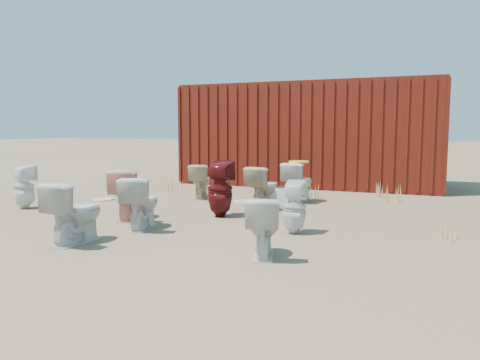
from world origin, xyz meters
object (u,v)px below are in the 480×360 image
at_px(toilet_front_c, 141,203).
at_px(toilet_front_e, 263,226).
at_px(toilet_front_a, 75,212).
at_px(toilet_back_yellowlid, 299,182).
at_px(toilet_front_pink, 130,194).
at_px(toilet_back_beige_right, 264,187).
at_px(shipping_container, 312,135).
at_px(toilet_front_maroon, 220,189).
at_px(loose_tank, 279,198).
at_px(toilet_back_beige_left, 201,181).
at_px(toilet_back_e, 294,207).
at_px(toilet_back_a, 24,187).

xyz_separation_m(toilet_front_c, toilet_front_e, (1.97, -0.67, -0.03)).
xyz_separation_m(toilet_front_a, toilet_back_yellowlid, (1.58, 4.09, -0.00)).
distance_m(toilet_front_pink, toilet_front_e, 2.78).
relative_size(toilet_front_c, toilet_back_beige_right, 0.99).
bearing_deg(shipping_container, toilet_front_maroon, -92.66).
distance_m(shipping_container, loose_tank, 3.87).
distance_m(shipping_container, toilet_back_beige_right, 3.93).
xyz_separation_m(toilet_front_e, toilet_back_beige_right, (-1.01, 2.89, 0.04)).
distance_m(toilet_back_beige_left, toilet_back_yellowlid, 1.89).
height_order(toilet_front_c, toilet_back_e, toilet_front_c).
height_order(toilet_back_a, toilet_back_yellowlid, toilet_back_a).
distance_m(toilet_front_c, toilet_back_yellowlid, 3.39).
height_order(toilet_front_a, toilet_front_pink, toilet_front_pink).
distance_m(toilet_front_c, toilet_back_beige_right, 2.41).
xyz_separation_m(toilet_front_e, toilet_back_beige_left, (-2.52, 3.48, 0.01)).
distance_m(toilet_back_a, toilet_back_beige_right, 4.05).
xyz_separation_m(toilet_back_yellowlid, loose_tank, (-0.12, -0.79, -0.19)).
bearing_deg(toilet_back_beige_left, toilet_back_yellowlid, 173.43).
distance_m(shipping_container, toilet_front_a, 7.16).
distance_m(toilet_back_a, loose_tank, 4.32).
bearing_deg(toilet_front_maroon, toilet_front_a, 64.70).
relative_size(shipping_container, toilet_back_yellowlid, 8.25).
distance_m(shipping_container, toilet_back_a, 6.57).
distance_m(toilet_front_e, toilet_back_a, 4.91).
relative_size(toilet_back_yellowlid, loose_tank, 1.46).
xyz_separation_m(toilet_front_pink, loose_tank, (1.74, 1.83, -0.20)).
xyz_separation_m(toilet_front_c, toilet_front_maroon, (0.61, 1.20, 0.07)).
height_order(toilet_back_beige_left, loose_tank, toilet_back_beige_left).
distance_m(toilet_back_a, toilet_back_e, 4.74).
bearing_deg(toilet_front_c, toilet_back_beige_left, -92.59).
xyz_separation_m(toilet_back_a, toilet_back_e, (4.74, -0.11, -0.03)).
relative_size(toilet_front_pink, toilet_back_e, 1.10).
distance_m(toilet_front_a, toilet_back_beige_right, 3.41).
bearing_deg(toilet_front_a, toilet_front_e, -170.31).
xyz_separation_m(toilet_front_pink, toilet_back_e, (2.52, 0.00, -0.04)).
distance_m(shipping_container, toilet_back_yellowlid, 3.09).
xyz_separation_m(shipping_container, toilet_front_pink, (-1.38, -5.55, -0.82)).
relative_size(toilet_back_beige_left, loose_tank, 1.33).
bearing_deg(toilet_front_pink, shipping_container, -118.72).
bearing_deg(toilet_back_e, toilet_front_e, 86.25).
bearing_deg(toilet_front_c, toilet_front_e, 147.38).
xyz_separation_m(toilet_back_a, toilet_back_beige_left, (2.22, 2.19, -0.04)).
bearing_deg(shipping_container, toilet_back_beige_left, -113.04).
bearing_deg(loose_tank, toilet_front_a, -106.46).
bearing_deg(toilet_front_c, toilet_front_maroon, -130.47).
bearing_deg(toilet_front_a, toilet_back_beige_left, -83.38).
bearing_deg(toilet_front_e, shipping_container, -98.17).
relative_size(toilet_front_pink, toilet_front_e, 1.18).
relative_size(toilet_front_pink, toilet_front_c, 1.06).
relative_size(toilet_back_a, toilet_back_yellowlid, 1.02).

